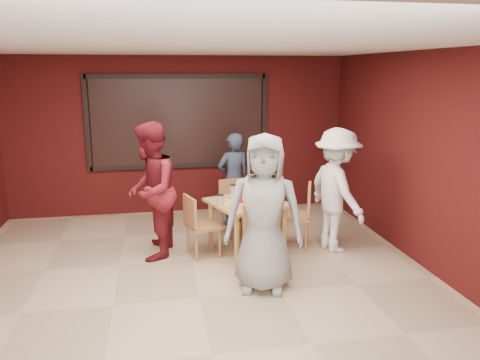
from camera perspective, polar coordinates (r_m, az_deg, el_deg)
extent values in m
plane|color=tan|center=(5.54, -4.94, -14.14)|extent=(7.00, 7.00, 0.00)
cube|color=black|center=(8.41, -7.50, 7.03)|extent=(3.00, 0.02, 1.50)
cube|color=tan|center=(6.56, 0.85, -2.78)|extent=(1.21, 1.21, 0.04)
cylinder|color=tan|center=(6.82, -3.56, -5.49)|extent=(0.07, 0.07, 0.71)
cylinder|color=tan|center=(7.17, 1.90, -4.52)|extent=(0.07, 0.07, 0.71)
cylinder|color=tan|center=(6.19, -0.39, -7.45)|extent=(0.07, 0.07, 0.71)
cylinder|color=tan|center=(6.57, 5.42, -6.25)|extent=(0.07, 0.07, 0.71)
cylinder|color=silver|center=(6.27, 1.39, -3.30)|extent=(0.24, 0.24, 0.01)
cone|color=#E6C051|center=(6.27, 1.39, -3.16)|extent=(0.22, 0.22, 0.02)
cylinder|color=beige|center=(6.20, 2.76, -2.90)|extent=(0.09, 0.09, 0.14)
cylinder|color=black|center=(6.18, 2.76, -2.22)|extent=(0.09, 0.09, 0.01)
cylinder|color=silver|center=(6.84, 0.36, -1.89)|extent=(0.24, 0.24, 0.01)
cone|color=#E6C051|center=(6.84, 0.36, -1.77)|extent=(0.22, 0.22, 0.02)
cylinder|color=beige|center=(6.89, -0.85, -1.23)|extent=(0.09, 0.09, 0.14)
cylinder|color=black|center=(6.87, -0.86, -0.62)|extent=(0.09, 0.09, 0.01)
cylinder|color=silver|center=(6.51, -1.74, -2.69)|extent=(0.24, 0.24, 0.01)
cone|color=#E6C051|center=(6.50, -1.74, -2.57)|extent=(0.22, 0.22, 0.02)
cylinder|color=beige|center=(6.35, -2.39, -2.50)|extent=(0.09, 0.09, 0.14)
cylinder|color=black|center=(6.33, -2.39, -1.83)|extent=(0.09, 0.09, 0.01)
cylinder|color=silver|center=(6.62, 3.40, -2.43)|extent=(0.24, 0.24, 0.01)
cone|color=#E6C051|center=(6.62, 3.41, -2.31)|extent=(0.22, 0.22, 0.02)
cylinder|color=beige|center=(6.75, 3.90, -1.57)|extent=(0.09, 0.09, 0.14)
cylinder|color=black|center=(6.73, 3.91, -0.95)|extent=(0.09, 0.09, 0.01)
cylinder|color=beige|center=(6.53, 1.59, -2.23)|extent=(0.06, 0.06, 0.10)
cylinder|color=beige|center=(6.48, 1.17, -2.43)|extent=(0.05, 0.05, 0.08)
cylinder|color=red|center=(6.48, 0.25, -2.15)|extent=(0.07, 0.07, 0.15)
cube|color=black|center=(6.63, 0.80, -1.89)|extent=(0.15, 0.11, 0.12)
cube|color=#B87447|center=(5.99, 2.64, -7.01)|extent=(0.56, 0.56, 0.04)
cylinder|color=#B87447|center=(6.25, 4.36, -8.56)|extent=(0.04, 0.04, 0.45)
cylinder|color=#B87447|center=(6.26, 0.92, -8.51)|extent=(0.04, 0.04, 0.45)
cylinder|color=#B87447|center=(5.91, 4.42, -9.89)|extent=(0.04, 0.04, 0.45)
cylinder|color=#B87447|center=(5.91, 0.76, -9.84)|extent=(0.04, 0.04, 0.45)
cube|color=#B87447|center=(5.71, 2.64, -5.26)|extent=(0.45, 0.15, 0.44)
cube|color=#B87447|center=(7.31, -0.48, -3.55)|extent=(0.51, 0.51, 0.04)
cylinder|color=#B87447|center=(7.17, -1.20, -5.79)|extent=(0.04, 0.04, 0.41)
cylinder|color=#B87447|center=(7.30, 1.29, -5.44)|extent=(0.04, 0.04, 0.41)
cylinder|color=#B87447|center=(7.47, -2.21, -5.01)|extent=(0.04, 0.04, 0.41)
cylinder|color=#B87447|center=(7.59, 0.20, -4.69)|extent=(0.04, 0.04, 0.41)
cube|color=#B87447|center=(7.41, -1.07, -1.38)|extent=(0.42, 0.13, 0.40)
cube|color=#B87447|center=(6.53, -4.52, -5.62)|extent=(0.53, 0.53, 0.04)
cylinder|color=#B87447|center=(6.53, -2.49, -7.73)|extent=(0.04, 0.04, 0.41)
cylinder|color=#B87447|center=(6.82, -3.72, -6.80)|extent=(0.04, 0.04, 0.41)
cylinder|color=#B87447|center=(6.40, -5.31, -8.21)|extent=(0.04, 0.04, 0.41)
cylinder|color=#B87447|center=(6.70, -6.43, -7.24)|extent=(0.04, 0.04, 0.41)
cube|color=#B87447|center=(6.39, -6.15, -3.80)|extent=(0.16, 0.42, 0.40)
cube|color=#B87447|center=(6.88, 6.63, -4.39)|extent=(0.59, 0.59, 0.04)
cylinder|color=#B87447|center=(7.14, 5.16, -5.76)|extent=(0.04, 0.04, 0.45)
cylinder|color=#B87447|center=(6.79, 4.90, -6.77)|extent=(0.04, 0.04, 0.45)
cylinder|color=#B87447|center=(7.12, 8.16, -5.89)|extent=(0.04, 0.04, 0.45)
cylinder|color=#B87447|center=(6.77, 8.06, -6.91)|extent=(0.04, 0.04, 0.45)
cube|color=#B87447|center=(6.80, 8.44, -2.35)|extent=(0.19, 0.44, 0.44)
imported|color=gray|center=(5.41, 2.93, -4.09)|extent=(1.04, 0.83, 1.86)
imported|color=#2D3C50|center=(7.77, -0.79, 0.09)|extent=(0.64, 0.50, 1.55)
imported|color=maroon|center=(6.48, -10.85, -1.32)|extent=(0.86, 1.03, 1.88)
imported|color=white|center=(6.75, 11.68, -1.25)|extent=(0.88, 1.25, 1.77)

